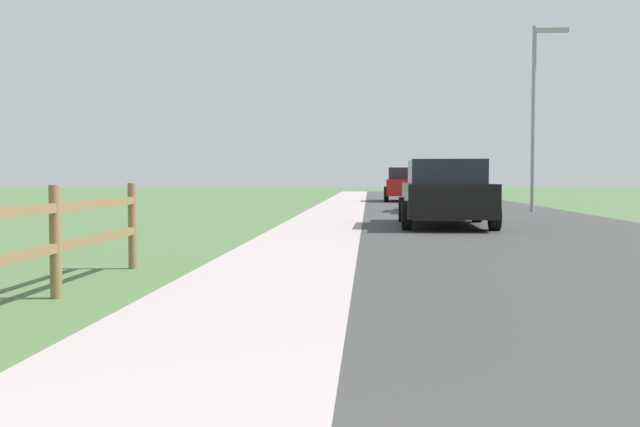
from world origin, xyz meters
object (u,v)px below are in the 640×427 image
at_px(parked_car_white, 445,189).
at_px(parked_car_red, 406,184).
at_px(parked_suv_black, 445,193).
at_px(street_lamp, 537,101).

height_order(parked_car_white, parked_car_red, parked_car_red).
bearing_deg(parked_suv_black, parked_car_white, 84.27).
bearing_deg(parked_car_white, parked_suv_black, -95.73).
bearing_deg(parked_car_red, parked_suv_black, -89.89).
xyz_separation_m(parked_suv_black, street_lamp, (3.77, 7.49, 2.89)).
xyz_separation_m(parked_suv_black, parked_car_red, (-0.03, 18.35, 0.02)).
relative_size(parked_suv_black, parked_car_white, 1.10).
bearing_deg(street_lamp, parked_car_white, 179.15).
bearing_deg(parked_suv_black, street_lamp, 63.25).
relative_size(parked_suv_black, street_lamp, 0.80).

